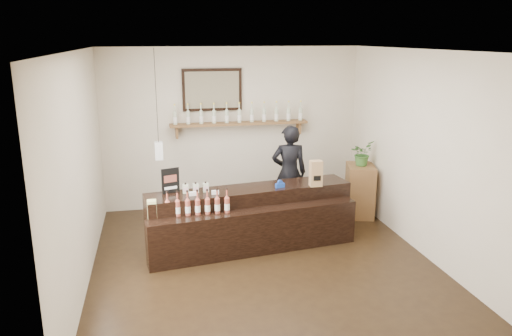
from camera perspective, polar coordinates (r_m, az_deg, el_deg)
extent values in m
plane|color=black|center=(6.89, 0.80, -10.66)|extent=(5.00, 5.00, 0.00)
plane|color=beige|center=(8.81, -2.69, 4.59)|extent=(4.50, 0.00, 4.50)
plane|color=beige|center=(4.12, 8.46, -7.64)|extent=(4.50, 0.00, 4.50)
plane|color=beige|center=(6.33, -19.46, -0.35)|extent=(0.00, 5.00, 5.00)
plane|color=beige|center=(7.23, 18.54, 1.55)|extent=(0.00, 5.00, 5.00)
plane|color=white|center=(6.22, 0.89, 13.31)|extent=(5.00, 5.00, 0.00)
cube|color=brown|center=(8.69, -1.91, 5.12)|extent=(2.40, 0.25, 0.04)
cube|color=brown|center=(8.62, -9.05, 4.06)|extent=(0.04, 0.20, 0.20)
cube|color=brown|center=(8.98, 4.89, 4.62)|extent=(0.04, 0.20, 0.20)
cube|color=black|center=(8.64, -5.04, 8.90)|extent=(1.02, 0.04, 0.72)
cube|color=#4C4331|center=(8.62, -5.02, 8.89)|extent=(0.92, 0.01, 0.62)
cube|color=white|center=(7.86, -11.04, 1.95)|extent=(0.12, 0.12, 0.28)
cylinder|color=black|center=(7.72, -11.35, 8.08)|extent=(0.01, 0.01, 1.41)
cylinder|color=beige|center=(8.55, -9.23, 5.61)|extent=(0.07, 0.07, 0.20)
cone|color=beige|center=(8.53, -9.27, 6.45)|extent=(0.07, 0.07, 0.05)
cylinder|color=beige|center=(8.52, -9.29, 6.85)|extent=(0.02, 0.02, 0.07)
cylinder|color=yellow|center=(8.52, -9.30, 7.16)|extent=(0.03, 0.03, 0.02)
cylinder|color=white|center=(8.55, -9.23, 5.47)|extent=(0.07, 0.07, 0.09)
cylinder|color=beige|center=(8.56, -7.76, 5.68)|extent=(0.07, 0.07, 0.20)
cone|color=beige|center=(8.54, -7.79, 6.52)|extent=(0.07, 0.07, 0.05)
cylinder|color=beige|center=(8.54, -7.80, 6.92)|extent=(0.02, 0.02, 0.07)
cylinder|color=yellow|center=(8.53, -7.81, 7.23)|extent=(0.03, 0.03, 0.02)
cylinder|color=white|center=(8.57, -7.75, 5.54)|extent=(0.07, 0.07, 0.09)
cylinder|color=beige|center=(8.58, -6.29, 5.74)|extent=(0.07, 0.07, 0.20)
cone|color=beige|center=(8.56, -6.31, 6.58)|extent=(0.07, 0.07, 0.05)
cylinder|color=beige|center=(8.55, -6.32, 6.98)|extent=(0.02, 0.02, 0.07)
cylinder|color=yellow|center=(8.55, -6.33, 7.29)|extent=(0.03, 0.03, 0.02)
cylinder|color=white|center=(8.58, -6.28, 5.61)|extent=(0.07, 0.07, 0.09)
cylinder|color=beige|center=(8.60, -4.82, 5.80)|extent=(0.07, 0.07, 0.20)
cone|color=beige|center=(8.59, -4.84, 6.64)|extent=(0.07, 0.07, 0.05)
cylinder|color=beige|center=(8.58, -4.85, 7.04)|extent=(0.02, 0.02, 0.07)
cylinder|color=yellow|center=(8.57, -4.86, 7.35)|extent=(0.03, 0.03, 0.02)
cylinder|color=white|center=(8.61, -4.82, 5.67)|extent=(0.07, 0.07, 0.09)
cylinder|color=beige|center=(8.63, -3.37, 5.86)|extent=(0.07, 0.07, 0.20)
cone|color=beige|center=(8.61, -3.38, 6.70)|extent=(0.07, 0.07, 0.05)
cylinder|color=beige|center=(8.61, -3.38, 7.09)|extent=(0.02, 0.02, 0.07)
cylinder|color=yellow|center=(8.60, -3.39, 7.40)|extent=(0.03, 0.03, 0.02)
cylinder|color=white|center=(8.64, -3.36, 5.73)|extent=(0.07, 0.07, 0.09)
cylinder|color=beige|center=(8.67, -1.92, 5.91)|extent=(0.07, 0.07, 0.20)
cone|color=beige|center=(8.65, -1.93, 6.74)|extent=(0.07, 0.07, 0.05)
cylinder|color=beige|center=(8.64, -1.93, 7.14)|extent=(0.02, 0.02, 0.07)
cylinder|color=yellow|center=(8.63, -1.93, 7.45)|extent=(0.03, 0.03, 0.02)
cylinder|color=white|center=(8.67, -1.92, 5.78)|extent=(0.07, 0.07, 0.09)
cylinder|color=beige|center=(8.71, -0.48, 5.96)|extent=(0.07, 0.07, 0.20)
cone|color=beige|center=(8.69, -0.49, 6.79)|extent=(0.07, 0.07, 0.05)
cylinder|color=beige|center=(8.68, -0.49, 7.18)|extent=(0.02, 0.02, 0.07)
cylinder|color=yellow|center=(8.67, -0.49, 7.49)|extent=(0.03, 0.03, 0.02)
cylinder|color=white|center=(8.71, -0.48, 5.83)|extent=(0.07, 0.07, 0.09)
cylinder|color=beige|center=(8.75, 0.94, 6.01)|extent=(0.07, 0.07, 0.20)
cone|color=beige|center=(8.73, 0.94, 6.83)|extent=(0.07, 0.07, 0.05)
cylinder|color=beige|center=(8.72, 0.94, 7.22)|extent=(0.02, 0.02, 0.07)
cylinder|color=yellow|center=(8.72, 0.94, 7.53)|extent=(0.03, 0.03, 0.02)
cylinder|color=white|center=(8.75, 0.94, 5.87)|extent=(0.07, 0.07, 0.09)
cylinder|color=beige|center=(8.80, 2.34, 6.05)|extent=(0.07, 0.07, 0.20)
cone|color=beige|center=(8.78, 2.35, 6.87)|extent=(0.07, 0.07, 0.05)
cylinder|color=beige|center=(8.78, 2.35, 7.25)|extent=(0.02, 0.02, 0.07)
cylinder|color=yellow|center=(8.77, 2.36, 7.56)|extent=(0.03, 0.03, 0.02)
cylinder|color=white|center=(8.80, 2.34, 5.92)|extent=(0.07, 0.07, 0.09)
cylinder|color=beige|center=(8.86, 3.73, 6.08)|extent=(0.07, 0.07, 0.20)
cone|color=beige|center=(8.84, 3.74, 6.90)|extent=(0.07, 0.07, 0.05)
cylinder|color=beige|center=(8.83, 3.75, 7.28)|extent=(0.02, 0.02, 0.07)
cylinder|color=yellow|center=(8.82, 3.76, 7.59)|extent=(0.03, 0.03, 0.02)
cylinder|color=white|center=(8.86, 3.73, 5.95)|extent=(0.07, 0.07, 0.09)
cylinder|color=beige|center=(8.92, 5.10, 6.12)|extent=(0.07, 0.07, 0.20)
cone|color=beige|center=(8.90, 5.12, 6.92)|extent=(0.07, 0.07, 0.05)
cylinder|color=beige|center=(8.89, 5.13, 7.31)|extent=(0.02, 0.02, 0.07)
cylinder|color=yellow|center=(8.89, 5.14, 7.61)|extent=(0.03, 0.03, 0.02)
cylinder|color=white|center=(8.92, 5.10, 5.99)|extent=(0.07, 0.07, 0.09)
cube|color=black|center=(7.35, -0.67, -5.42)|extent=(3.05, 0.95, 0.84)
cube|color=black|center=(7.02, -0.04, -7.30)|extent=(3.02, 0.69, 0.64)
cube|color=white|center=(6.92, -7.23, -2.94)|extent=(0.10, 0.04, 0.05)
cube|color=white|center=(6.94, -4.68, -2.79)|extent=(0.10, 0.04, 0.05)
cube|color=#DBD986|center=(6.76, -11.77, -5.09)|extent=(0.12, 0.12, 0.12)
cube|color=#DBD986|center=(6.72, -11.83, -4.12)|extent=(0.12, 0.12, 0.12)
cube|color=beige|center=(7.04, -8.06, -2.37)|extent=(0.08, 0.08, 0.13)
cube|color=#CEA0A7|center=(7.01, -8.04, -2.47)|extent=(0.07, 0.00, 0.06)
cylinder|color=black|center=(7.02, -8.08, -1.81)|extent=(0.02, 0.02, 0.03)
cube|color=beige|center=(7.05, -6.91, -2.31)|extent=(0.08, 0.08, 0.13)
cube|color=#CEA0A7|center=(7.02, -6.88, -2.41)|extent=(0.07, 0.00, 0.06)
cylinder|color=black|center=(7.03, -6.93, -1.75)|extent=(0.02, 0.02, 0.03)
cube|color=beige|center=(7.07, -5.77, -2.25)|extent=(0.08, 0.08, 0.13)
cube|color=#CEA0A7|center=(7.03, -5.73, -2.34)|extent=(0.07, 0.00, 0.06)
cylinder|color=black|center=(7.05, -5.78, -1.68)|extent=(0.02, 0.02, 0.03)
cylinder|color=#9B4434|center=(6.75, -10.06, -4.66)|extent=(0.07, 0.07, 0.20)
cone|color=#9B4434|center=(6.71, -10.11, -3.64)|extent=(0.07, 0.07, 0.05)
cylinder|color=#9B4434|center=(6.69, -10.13, -3.15)|extent=(0.02, 0.02, 0.07)
cylinder|color=black|center=(6.67, -10.15, -2.77)|extent=(0.03, 0.03, 0.02)
cylinder|color=white|center=(6.76, -10.05, -4.82)|extent=(0.07, 0.07, 0.09)
cylinder|color=#9B4434|center=(6.75, -8.93, -4.60)|extent=(0.07, 0.07, 0.20)
cone|color=#9B4434|center=(6.71, -8.98, -3.58)|extent=(0.07, 0.07, 0.05)
cylinder|color=#9B4434|center=(6.69, -9.00, -3.09)|extent=(0.02, 0.02, 0.07)
cylinder|color=black|center=(6.68, -9.01, -2.70)|extent=(0.03, 0.03, 0.02)
cylinder|color=white|center=(6.76, -8.93, -4.76)|extent=(0.07, 0.07, 0.09)
cylinder|color=#9B4434|center=(6.76, -7.81, -4.54)|extent=(0.07, 0.07, 0.20)
cone|color=#9B4434|center=(6.72, -7.84, -3.51)|extent=(0.07, 0.07, 0.05)
cylinder|color=#9B4434|center=(6.70, -7.86, -3.03)|extent=(0.02, 0.02, 0.07)
cylinder|color=black|center=(6.68, -7.88, -2.64)|extent=(0.03, 0.03, 0.02)
cylinder|color=white|center=(6.77, -7.80, -4.70)|extent=(0.07, 0.07, 0.09)
cylinder|color=#9B4434|center=(6.77, -6.68, -4.47)|extent=(0.07, 0.07, 0.20)
cone|color=#9B4434|center=(6.73, -6.71, -3.45)|extent=(0.07, 0.07, 0.05)
cylinder|color=#9B4434|center=(6.71, -6.73, -2.96)|extent=(0.02, 0.02, 0.07)
cylinder|color=black|center=(6.69, -6.74, -2.58)|extent=(0.03, 0.03, 0.02)
cylinder|color=white|center=(6.77, -6.68, -4.63)|extent=(0.07, 0.07, 0.09)
cylinder|color=#9B4434|center=(6.78, -5.56, -4.41)|extent=(0.07, 0.07, 0.20)
cone|color=#9B4434|center=(6.74, -5.59, -3.39)|extent=(0.07, 0.07, 0.05)
cylinder|color=#9B4434|center=(6.72, -5.60, -2.90)|extent=(0.02, 0.02, 0.07)
cylinder|color=black|center=(6.71, -5.61, -2.52)|extent=(0.03, 0.03, 0.02)
cylinder|color=white|center=(6.79, -5.56, -4.57)|extent=(0.07, 0.07, 0.09)
cylinder|color=#9B4434|center=(6.79, -4.44, -4.34)|extent=(0.07, 0.07, 0.20)
cone|color=#9B4434|center=(6.75, -4.47, -3.32)|extent=(0.07, 0.07, 0.05)
cylinder|color=#9B4434|center=(6.73, -4.48, -2.83)|extent=(0.02, 0.02, 0.07)
cylinder|color=black|center=(6.72, -4.48, -2.45)|extent=(0.03, 0.03, 0.02)
cylinder|color=white|center=(6.80, -4.44, -4.50)|extent=(0.07, 0.07, 0.09)
cylinder|color=#9B4434|center=(6.81, -3.33, -4.27)|extent=(0.07, 0.07, 0.20)
cone|color=#9B4434|center=(6.77, -3.35, -3.25)|extent=(0.07, 0.07, 0.05)
cylinder|color=#9B4434|center=(6.75, -3.36, -2.77)|extent=(0.02, 0.02, 0.07)
cylinder|color=black|center=(6.74, -3.36, -2.39)|extent=(0.03, 0.03, 0.02)
cylinder|color=white|center=(6.82, -3.33, -4.43)|extent=(0.07, 0.07, 0.09)
cube|color=black|center=(7.04, -9.75, -1.44)|extent=(0.25, 0.09, 0.36)
cube|color=brown|center=(7.02, -9.76, -1.22)|extent=(0.18, 0.06, 0.10)
cube|color=white|center=(7.06, -9.71, -2.26)|extent=(0.18, 0.06, 0.04)
cube|color=#9E754C|center=(7.31, 6.86, -0.62)|extent=(0.18, 0.13, 0.38)
cube|color=black|center=(7.26, 7.01, -1.17)|extent=(0.11, 0.00, 0.08)
cube|color=#163C9D|center=(7.23, 2.76, -2.00)|extent=(0.14, 0.08, 0.06)
cylinder|color=#163C9D|center=(7.22, 2.76, -1.65)|extent=(0.08, 0.05, 0.07)
cube|color=brown|center=(8.62, 11.78, -2.53)|extent=(0.58, 0.70, 0.88)
imported|color=#386829|center=(8.45, 12.01, 1.66)|extent=(0.49, 0.49, 0.41)
imported|color=black|center=(8.18, 3.81, 0.15)|extent=(0.70, 0.50, 1.79)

